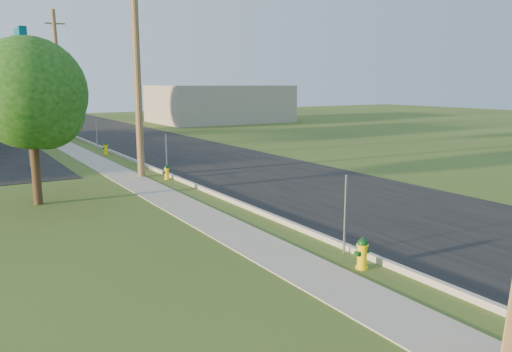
% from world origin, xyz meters
% --- Properties ---
extents(ground_plane, '(140.00, 140.00, 0.00)m').
position_xyz_m(ground_plane, '(0.00, 0.00, 0.00)').
color(ground_plane, '#3A4D1D').
rests_on(ground_plane, ground).
extents(road, '(8.00, 120.00, 0.02)m').
position_xyz_m(road, '(4.50, 10.00, 0.01)').
color(road, black).
rests_on(road, ground).
extents(curb, '(0.15, 120.00, 0.15)m').
position_xyz_m(curb, '(0.50, 10.00, 0.07)').
color(curb, '#AAA79B').
rests_on(curb, ground).
extents(sidewalk, '(1.50, 120.00, 0.03)m').
position_xyz_m(sidewalk, '(-1.25, 10.00, 0.01)').
color(sidewalk, gray).
rests_on(sidewalk, ground).
extents(utility_pole_mid, '(1.40, 0.32, 9.80)m').
position_xyz_m(utility_pole_mid, '(-0.60, 17.00, 4.95)').
color(utility_pole_mid, brown).
rests_on(utility_pole_mid, ground).
extents(utility_pole_far, '(1.40, 0.32, 9.50)m').
position_xyz_m(utility_pole_far, '(-0.60, 35.00, 4.80)').
color(utility_pole_far, brown).
rests_on(utility_pole_far, ground).
extents(sign_post_near, '(0.05, 0.04, 2.00)m').
position_xyz_m(sign_post_near, '(0.25, 4.20, 1.00)').
color(sign_post_near, gray).
rests_on(sign_post_near, ground).
extents(sign_post_mid, '(0.05, 0.04, 2.00)m').
position_xyz_m(sign_post_mid, '(0.25, 16.00, 1.00)').
color(sign_post_mid, gray).
rests_on(sign_post_mid, ground).
extents(sign_post_far, '(0.05, 0.04, 2.00)m').
position_xyz_m(sign_post_far, '(0.25, 28.20, 1.00)').
color(sign_post_far, gray).
rests_on(sign_post_far, ground).
extents(price_pylon, '(0.34, 2.04, 6.85)m').
position_xyz_m(price_pylon, '(-4.50, 22.50, 5.43)').
color(price_pylon, gray).
rests_on(price_pylon, ground).
extents(distant_building, '(14.00, 10.00, 4.00)m').
position_xyz_m(distant_building, '(18.00, 45.00, 2.00)').
color(distant_building, gray).
rests_on(distant_building, ground).
extents(tree_verge, '(3.81, 3.81, 5.77)m').
position_xyz_m(tree_verge, '(-5.34, 13.72, 3.71)').
color(tree_verge, '#362517').
rests_on(tree_verge, ground).
extents(hydrant_near, '(0.38, 0.34, 0.75)m').
position_xyz_m(hydrant_near, '(-0.09, 3.21, 0.37)').
color(hydrant_near, yellow).
rests_on(hydrant_near, ground).
extents(hydrant_mid, '(0.34, 0.30, 0.66)m').
position_xyz_m(hydrant_mid, '(0.16, 15.81, 0.32)').
color(hydrant_mid, yellow).
rests_on(hydrant_mid, ground).
extents(hydrant_far, '(0.39, 0.35, 0.76)m').
position_xyz_m(hydrant_far, '(0.02, 25.22, 0.37)').
color(hydrant_far, yellow).
rests_on(hydrant_far, ground).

